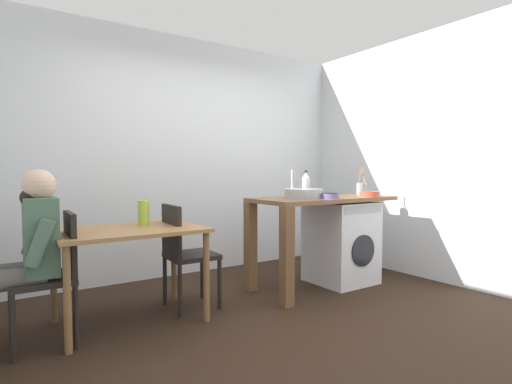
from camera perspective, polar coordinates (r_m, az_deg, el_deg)
name	(u,v)px	position (r m, az deg, el deg)	size (l,w,h in m)	color
ground_plane	(274,318)	(3.39, 2.57, -17.46)	(5.46, 5.46, 0.00)	black
wall_back	(184,157)	(4.70, -10.23, 4.96)	(4.60, 0.10, 2.70)	silver
wall_counter_side	(433,156)	(4.79, 23.85, 4.72)	(0.10, 3.80, 2.70)	silver
dining_table	(129,241)	(3.30, -17.58, -6.62)	(1.10, 0.76, 0.74)	#9E7042
chair_person_seat	(54,270)	(3.12, -26.81, -9.90)	(0.41, 0.41, 0.90)	black
chair_opposite	(183,250)	(3.53, -10.29, -8.13)	(0.41, 0.41, 0.90)	black
seated_person	(26,249)	(3.07, -29.90, -7.05)	(0.50, 0.51, 1.20)	#595651
kitchen_counter	(307,214)	(4.02, 7.33, -3.08)	(1.50, 0.68, 0.92)	brown
washing_machine	(341,242)	(4.39, 12.00, -6.97)	(0.60, 0.61, 0.86)	silver
sink_basin	(304,193)	(3.97, 6.79, -0.20)	(0.38, 0.38, 0.09)	#9EA0A5
tap	(292,183)	(4.11, 5.16, 1.24)	(0.02, 0.02, 0.28)	#B2B2B7
bottle_tall_green	(306,184)	(4.27, 7.11, 1.07)	(0.08, 0.08, 0.27)	silver
mixing_bowl	(329,196)	(3.93, 10.42, -0.49)	(0.19, 0.19, 0.05)	slate
utensil_crock	(361,189)	(4.64, 14.77, 0.48)	(0.11, 0.11, 0.30)	gray
colander	(370,194)	(4.33, 15.88, -0.22)	(0.20, 0.20, 0.06)	#D84C38
vase	(144,213)	(3.41, -15.69, -2.88)	(0.09, 0.09, 0.21)	#A8C63D
scissors	(326,197)	(4.04, 9.99, -0.75)	(0.15, 0.06, 0.01)	#B2B2B7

